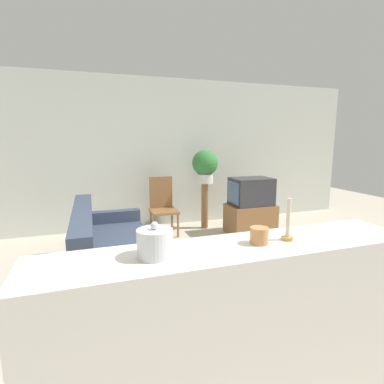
% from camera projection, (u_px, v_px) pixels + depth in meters
% --- Properties ---
extents(ground_plane, '(14.00, 14.00, 0.00)m').
position_uv_depth(ground_plane, '(197.00, 342.00, 2.41)').
color(ground_plane, beige).
extents(wall_back, '(9.00, 0.06, 2.70)m').
position_uv_depth(wall_back, '(133.00, 154.00, 5.37)').
color(wall_back, silver).
rests_on(wall_back, ground_plane).
extents(couch, '(0.85, 1.97, 0.86)m').
position_uv_depth(couch, '(111.00, 256.00, 3.41)').
color(couch, '#384256').
rests_on(couch, ground_plane).
extents(tv_stand, '(0.79, 0.53, 0.51)m').
position_uv_depth(tv_stand, '(250.00, 219.00, 5.18)').
color(tv_stand, olive).
rests_on(tv_stand, ground_plane).
extents(television, '(0.68, 0.49, 0.46)m').
position_uv_depth(television, '(251.00, 191.00, 5.09)').
color(television, '#333338').
rests_on(television, tv_stand).
extents(wooden_chair, '(0.44, 0.44, 0.98)m').
position_uv_depth(wooden_chair, '(163.00, 204.00, 5.11)').
color(wooden_chair, olive).
rests_on(wooden_chair, ground_plane).
extents(plant_stand, '(0.12, 0.12, 0.84)m').
position_uv_depth(plant_stand, '(205.00, 206.00, 5.46)').
color(plant_stand, olive).
rests_on(plant_stand, ground_plane).
extents(potted_plant, '(0.46, 0.46, 0.59)m').
position_uv_depth(potted_plant, '(205.00, 165.00, 5.33)').
color(potted_plant, white).
rests_on(potted_plant, plant_stand).
extents(foreground_counter, '(2.21, 0.44, 1.03)m').
position_uv_depth(foreground_counter, '(234.00, 330.00, 1.74)').
color(foreground_counter, silver).
rests_on(foreground_counter, ground_plane).
extents(decorative_bowl, '(0.18, 0.18, 0.18)m').
position_uv_depth(decorative_bowl, '(155.00, 243.00, 1.50)').
color(decorative_bowl, silver).
rests_on(decorative_bowl, foreground_counter).
extents(candle_jar, '(0.11, 0.11, 0.09)m').
position_uv_depth(candle_jar, '(259.00, 235.00, 1.69)').
color(candle_jar, '#C6844C').
rests_on(candle_jar, foreground_counter).
extents(candlestick, '(0.07, 0.07, 0.25)m').
position_uv_depth(candlestick, '(288.00, 226.00, 1.75)').
color(candlestick, '#B7933D').
rests_on(candlestick, foreground_counter).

